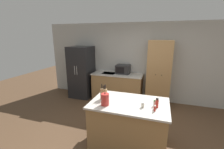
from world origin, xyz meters
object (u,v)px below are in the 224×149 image
at_px(knife_block, 104,94).
at_px(spice_bottle_tall_dark, 157,103).
at_px(microwave, 123,69).
at_px(kettle, 105,99).
at_px(refrigerator, 82,72).
at_px(spice_bottle_short_red, 143,105).
at_px(spice_bottle_green_herb, 154,103).
at_px(pantry_cabinet, 159,74).
at_px(spice_bottle_amber_oil, 155,108).

xyz_separation_m(knife_block, spice_bottle_tall_dark, (1.03, -0.04, -0.03)).
xyz_separation_m(microwave, kettle, (0.26, -2.41, -0.04)).
distance_m(microwave, spice_bottle_tall_dark, 2.52).
bearing_deg(refrigerator, spice_bottle_short_red, -41.27).
height_order(refrigerator, spice_bottle_green_herb, refrigerator).
bearing_deg(pantry_cabinet, refrigerator, -178.15).
bearing_deg(microwave, spice_bottle_amber_oil, -64.03).
height_order(spice_bottle_short_red, spice_bottle_green_herb, spice_bottle_green_herb).
bearing_deg(spice_bottle_short_red, refrigerator, 138.73).
bearing_deg(knife_block, spice_bottle_short_red, -8.42).
xyz_separation_m(pantry_cabinet, kettle, (-0.90, -2.33, 0.01)).
height_order(refrigerator, kettle, refrigerator).
height_order(spice_bottle_short_red, kettle, kettle).
relative_size(refrigerator, spice_bottle_amber_oil, 16.73).
relative_size(knife_block, kettle, 1.31).
relative_size(spice_bottle_amber_oil, spice_bottle_green_herb, 0.92).
xyz_separation_m(spice_bottle_amber_oil, spice_bottle_green_herb, (-0.02, 0.19, 0.00)).
height_order(refrigerator, spice_bottle_amber_oil, refrigerator).
distance_m(spice_bottle_short_red, spice_bottle_green_herb, 0.23).
height_order(refrigerator, microwave, refrigerator).
relative_size(microwave, spice_bottle_green_herb, 3.90).
distance_m(microwave, knife_block, 2.18).
bearing_deg(refrigerator, spice_bottle_amber_oil, -39.84).
height_order(spice_bottle_amber_oil, kettle, kettle).
height_order(microwave, kettle, microwave).
height_order(microwave, spice_bottle_amber_oil, microwave).
height_order(spice_bottle_tall_dark, spice_bottle_amber_oil, spice_bottle_tall_dark).
height_order(spice_bottle_tall_dark, spice_bottle_short_red, spice_bottle_tall_dark).
height_order(pantry_cabinet, knife_block, pantry_cabinet).
distance_m(knife_block, spice_bottle_tall_dark, 1.04).
distance_m(refrigerator, spice_bottle_short_red, 3.23).
bearing_deg(refrigerator, spice_bottle_tall_dark, -37.62).
bearing_deg(spice_bottle_tall_dark, knife_block, 177.60).
relative_size(spice_bottle_green_herb, kettle, 0.48).
bearing_deg(spice_bottle_green_herb, pantry_cabinet, 89.40).
distance_m(spice_bottle_short_red, spice_bottle_amber_oil, 0.22).
xyz_separation_m(refrigerator, microwave, (1.49, 0.16, 0.17)).
distance_m(spice_bottle_tall_dark, spice_bottle_green_herb, 0.07).
bearing_deg(microwave, kettle, -83.78).
height_order(pantry_cabinet, spice_bottle_tall_dark, pantry_cabinet).
distance_m(refrigerator, spice_bottle_green_herb, 3.31).
bearing_deg(knife_block, spice_bottle_green_herb, -0.19).
bearing_deg(spice_bottle_short_red, knife_block, 171.58).
bearing_deg(kettle, pantry_cabinet, 69.02).
bearing_deg(spice_bottle_green_herb, spice_bottle_tall_dark, -41.51).
xyz_separation_m(refrigerator, spice_bottle_short_red, (2.43, -2.13, 0.06)).
xyz_separation_m(spice_bottle_tall_dark, spice_bottle_short_red, (-0.24, -0.07, -0.04)).
relative_size(spice_bottle_tall_dark, spice_bottle_amber_oil, 1.66).
distance_m(refrigerator, knife_block, 2.60).
bearing_deg(pantry_cabinet, spice_bottle_tall_dark, -89.38).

